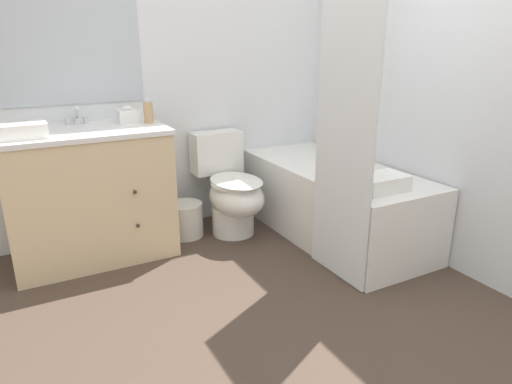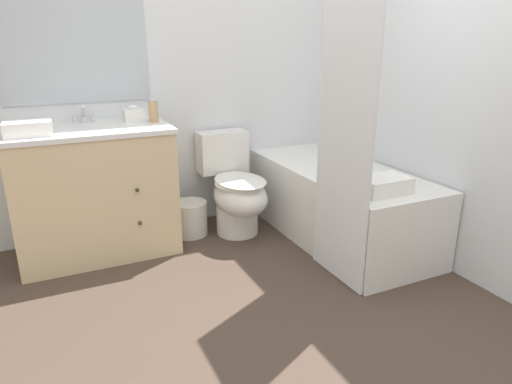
% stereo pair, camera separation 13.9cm
% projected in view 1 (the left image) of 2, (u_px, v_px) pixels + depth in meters
% --- Properties ---
extents(ground_plane, '(14.00, 14.00, 0.00)m').
position_uv_depth(ground_plane, '(311.00, 344.00, 2.15)').
color(ground_plane, '#47382D').
extents(wall_back, '(8.00, 0.06, 2.50)m').
position_uv_depth(wall_back, '(174.00, 56.00, 3.22)').
color(wall_back, silver).
rests_on(wall_back, ground_plane).
extents(wall_right, '(0.05, 2.74, 2.50)m').
position_uv_depth(wall_right, '(396.00, 57.00, 3.03)').
color(wall_right, silver).
rests_on(wall_right, ground_plane).
extents(vanity_cabinet, '(0.99, 0.59, 0.84)m').
position_uv_depth(vanity_cabinet, '(90.00, 193.00, 2.91)').
color(vanity_cabinet, beige).
rests_on(vanity_cabinet, ground_plane).
extents(sink_faucet, '(0.14, 0.12, 0.12)m').
position_uv_depth(sink_faucet, '(77.00, 119.00, 2.93)').
color(sink_faucet, silver).
rests_on(sink_faucet, vanity_cabinet).
extents(toilet, '(0.37, 0.68, 0.71)m').
position_uv_depth(toilet, '(231.00, 191.00, 3.30)').
color(toilet, white).
rests_on(toilet, ground_plane).
extents(bathtub, '(0.67, 1.52, 0.51)m').
position_uv_depth(bathtub, '(333.00, 201.00, 3.27)').
color(bathtub, white).
rests_on(bathtub, ground_plane).
extents(shower_curtain, '(0.01, 0.49, 2.04)m').
position_uv_depth(shower_curtain, '(346.00, 106.00, 2.46)').
color(shower_curtain, white).
rests_on(shower_curtain, ground_plane).
extents(wastebasket, '(0.26, 0.26, 0.25)m').
position_uv_depth(wastebasket, '(185.00, 220.00, 3.30)').
color(wastebasket, silver).
rests_on(wastebasket, ground_plane).
extents(tissue_box, '(0.13, 0.11, 0.11)m').
position_uv_depth(tissue_box, '(128.00, 116.00, 3.00)').
color(tissue_box, white).
rests_on(tissue_box, vanity_cabinet).
extents(soap_dispenser, '(0.06, 0.06, 0.16)m').
position_uv_depth(soap_dispenser, '(148.00, 112.00, 2.97)').
color(soap_dispenser, tan).
rests_on(soap_dispenser, vanity_cabinet).
extents(hand_towel_folded, '(0.25, 0.16, 0.08)m').
position_uv_depth(hand_towel_folded, '(22.00, 131.00, 2.51)').
color(hand_towel_folded, white).
rests_on(hand_towel_folded, vanity_cabinet).
extents(bath_towel_folded, '(0.30, 0.20, 0.09)m').
position_uv_depth(bath_towel_folded, '(381.00, 183.00, 2.68)').
color(bath_towel_folded, white).
rests_on(bath_towel_folded, bathtub).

